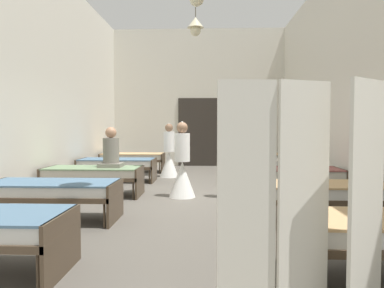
{
  "coord_description": "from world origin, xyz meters",
  "views": [
    {
      "loc": [
        0.3,
        -6.97,
        1.36
      ],
      "look_at": [
        0.0,
        0.33,
        1.02
      ],
      "focal_mm": 33.32,
      "sensor_mm": 36.0,
      "label": 1
    }
  ],
  "objects_px": {
    "nurse_far_aisle": "(233,171)",
    "patient_seated_primary": "(111,152)",
    "bed_left_row_2": "(94,174)",
    "bed_right_row_3": "(273,165)",
    "privacy_screen": "(305,199)",
    "nurse_near_aisle": "(182,170)",
    "nurse_mid_aisle": "(169,158)",
    "bed_left_row_1": "(52,191)",
    "bed_right_row_4": "(261,158)",
    "bed_right_row_2": "(291,175)",
    "bed_left_row_3": "(117,164)",
    "bed_right_row_1": "(323,193)",
    "bed_left_row_4": "(133,158)"
  },
  "relations": [
    {
      "from": "bed_left_row_2",
      "to": "nurse_far_aisle",
      "type": "distance_m",
      "value": 2.77
    },
    {
      "from": "bed_left_row_3",
      "to": "bed_right_row_3",
      "type": "distance_m",
      "value": 3.91
    },
    {
      "from": "nurse_mid_aisle",
      "to": "nurse_far_aisle",
      "type": "distance_m",
      "value": 3.25
    },
    {
      "from": "nurse_far_aisle",
      "to": "patient_seated_primary",
      "type": "xyz_separation_m",
      "value": [
        -2.42,
        0.13,
        0.34
      ]
    },
    {
      "from": "bed_right_row_2",
      "to": "patient_seated_primary",
      "type": "relative_size",
      "value": 2.37
    },
    {
      "from": "bed_left_row_3",
      "to": "bed_right_row_2",
      "type": "bearing_deg",
      "value": -25.94
    },
    {
      "from": "bed_right_row_1",
      "to": "patient_seated_primary",
      "type": "xyz_separation_m",
      "value": [
        -3.56,
        1.93,
        0.43
      ]
    },
    {
      "from": "patient_seated_primary",
      "to": "privacy_screen",
      "type": "height_order",
      "value": "privacy_screen"
    },
    {
      "from": "privacy_screen",
      "to": "bed_right_row_1",
      "type": "bearing_deg",
      "value": 48.03
    },
    {
      "from": "nurse_far_aisle",
      "to": "bed_right_row_3",
      "type": "bearing_deg",
      "value": -151.39
    },
    {
      "from": "bed_left_row_3",
      "to": "bed_right_row_3",
      "type": "bearing_deg",
      "value": 0.0
    },
    {
      "from": "bed_left_row_4",
      "to": "bed_right_row_4",
      "type": "relative_size",
      "value": 1.0
    },
    {
      "from": "bed_right_row_1",
      "to": "bed_right_row_4",
      "type": "xyz_separation_m",
      "value": [
        0.0,
        5.7,
        0.0
      ]
    },
    {
      "from": "bed_left_row_2",
      "to": "bed_right_row_2",
      "type": "xyz_separation_m",
      "value": [
        3.91,
        0.0,
        0.0
      ]
    },
    {
      "from": "bed_right_row_1",
      "to": "bed_left_row_4",
      "type": "bearing_deg",
      "value": 124.43
    },
    {
      "from": "bed_left_row_1",
      "to": "bed_right_row_3",
      "type": "xyz_separation_m",
      "value": [
        3.91,
        3.8,
        0.0
      ]
    },
    {
      "from": "bed_left_row_2",
      "to": "nurse_near_aisle",
      "type": "bearing_deg",
      "value": -1.74
    },
    {
      "from": "bed_left_row_1",
      "to": "bed_left_row_2",
      "type": "distance_m",
      "value": 1.9
    },
    {
      "from": "bed_left_row_2",
      "to": "bed_left_row_4",
      "type": "bearing_deg",
      "value": 90.0
    },
    {
      "from": "bed_right_row_4",
      "to": "nurse_near_aisle",
      "type": "relative_size",
      "value": 1.28
    },
    {
      "from": "bed_right_row_1",
      "to": "bed_right_row_2",
      "type": "xyz_separation_m",
      "value": [
        0.0,
        1.9,
        0.0
      ]
    },
    {
      "from": "bed_left_row_1",
      "to": "bed_left_row_2",
      "type": "height_order",
      "value": "same"
    },
    {
      "from": "nurse_mid_aisle",
      "to": "bed_right_row_1",
      "type": "bearing_deg",
      "value": -60.5
    },
    {
      "from": "bed_right_row_1",
      "to": "nurse_far_aisle",
      "type": "xyz_separation_m",
      "value": [
        -1.14,
        1.8,
        0.09
      ]
    },
    {
      "from": "bed_left_row_1",
      "to": "bed_right_row_4",
      "type": "bearing_deg",
      "value": 55.57
    },
    {
      "from": "bed_left_row_2",
      "to": "bed_right_row_3",
      "type": "bearing_deg",
      "value": 25.94
    },
    {
      "from": "bed_left_row_2",
      "to": "bed_right_row_4",
      "type": "height_order",
      "value": "same"
    },
    {
      "from": "bed_right_row_4",
      "to": "bed_right_row_2",
      "type": "bearing_deg",
      "value": -90.0
    },
    {
      "from": "bed_left_row_2",
      "to": "bed_right_row_3",
      "type": "distance_m",
      "value": 4.34
    },
    {
      "from": "nurse_near_aisle",
      "to": "nurse_mid_aisle",
      "type": "distance_m",
      "value": 2.86
    },
    {
      "from": "nurse_mid_aisle",
      "to": "nurse_near_aisle",
      "type": "bearing_deg",
      "value": -79.3
    },
    {
      "from": "nurse_far_aisle",
      "to": "patient_seated_primary",
      "type": "height_order",
      "value": "nurse_far_aisle"
    },
    {
      "from": "bed_left_row_1",
      "to": "nurse_mid_aisle",
      "type": "bearing_deg",
      "value": 75.29
    },
    {
      "from": "bed_right_row_2",
      "to": "nurse_mid_aisle",
      "type": "distance_m",
      "value": 3.85
    },
    {
      "from": "bed_left_row_2",
      "to": "nurse_far_aisle",
      "type": "bearing_deg",
      "value": -2.1
    },
    {
      "from": "privacy_screen",
      "to": "bed_right_row_3",
      "type": "bearing_deg",
      "value": 60.13
    },
    {
      "from": "bed_left_row_4",
      "to": "nurse_mid_aisle",
      "type": "bearing_deg",
      "value": -40.49
    },
    {
      "from": "bed_left_row_3",
      "to": "bed_right_row_4",
      "type": "bearing_deg",
      "value": 25.94
    },
    {
      "from": "bed_left_row_1",
      "to": "bed_right_row_1",
      "type": "relative_size",
      "value": 1.0
    },
    {
      "from": "bed_right_row_2",
      "to": "nurse_near_aisle",
      "type": "distance_m",
      "value": 2.13
    },
    {
      "from": "patient_seated_primary",
      "to": "nurse_near_aisle",
      "type": "bearing_deg",
      "value": -3.34
    },
    {
      "from": "nurse_near_aisle",
      "to": "bed_right_row_3",
      "type": "bearing_deg",
      "value": 55.7
    },
    {
      "from": "nurse_far_aisle",
      "to": "bed_left_row_1",
      "type": "bearing_deg",
      "value": 1.18
    },
    {
      "from": "bed_left_row_3",
      "to": "nurse_mid_aisle",
      "type": "bearing_deg",
      "value": 35.0
    },
    {
      "from": "nurse_near_aisle",
      "to": "nurse_mid_aisle",
      "type": "xyz_separation_m",
      "value": [
        -0.55,
        2.81,
        0.0
      ]
    },
    {
      "from": "bed_right_row_2",
      "to": "bed_left_row_4",
      "type": "bearing_deg",
      "value": 135.79
    },
    {
      "from": "bed_left_row_1",
      "to": "bed_left_row_4",
      "type": "xyz_separation_m",
      "value": [
        0.0,
        5.7,
        0.0
      ]
    },
    {
      "from": "nurse_mid_aisle",
      "to": "bed_right_row_3",
      "type": "bearing_deg",
      "value": -18.15
    },
    {
      "from": "bed_left_row_3",
      "to": "bed_right_row_4",
      "type": "relative_size",
      "value": 1.0
    },
    {
      "from": "bed_left_row_2",
      "to": "patient_seated_primary",
      "type": "height_order",
      "value": "patient_seated_primary"
    }
  ]
}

